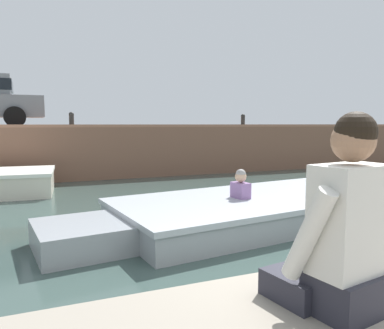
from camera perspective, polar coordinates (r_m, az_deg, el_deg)
name	(u,v)px	position (r m, az deg, el deg)	size (l,w,h in m)	color
ground_plane	(180,212)	(7.22, -1.85, -7.19)	(400.00, 400.00, 0.00)	#384C47
far_quay_wall	(109,147)	(14.51, -12.50, 2.56)	(60.00, 6.00, 1.58)	brown
far_wall_coping	(125,126)	(11.66, -10.18, 5.83)	(60.00, 0.24, 0.08)	#9F6C52
motorboat_passing	(268,207)	(6.71, 11.44, -6.39)	(7.21, 3.01, 0.93)	#93999E
mooring_bollard_mid	(72,119)	(11.56, -17.89, 6.61)	(0.15, 0.15, 0.45)	#2D2B28
mooring_bollard_east	(243,120)	(13.30, 7.77, 6.76)	(0.15, 0.15, 0.45)	#2D2B28
person_seated_left	(340,236)	(1.97, 21.68, -10.03)	(0.57, 0.58, 0.96)	#282833
bottle_drink	(353,283)	(2.18, 23.30, -16.23)	(0.06, 0.06, 0.20)	#3F8CCC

